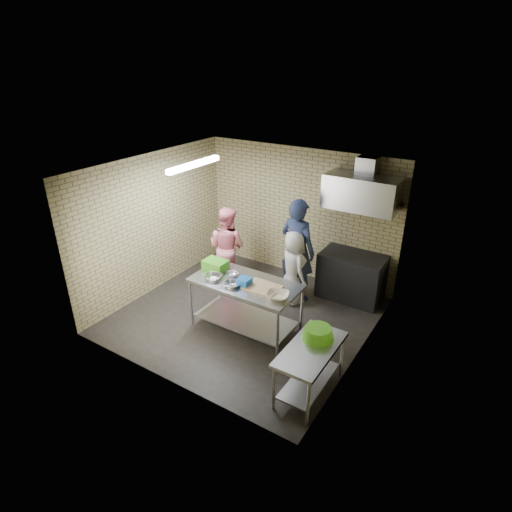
{
  "coord_description": "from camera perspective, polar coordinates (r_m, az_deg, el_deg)",
  "views": [
    {
      "loc": [
        3.61,
        -5.33,
        4.3
      ],
      "look_at": [
        0.1,
        0.2,
        1.15
      ],
      "focal_mm": 29.53,
      "sensor_mm": 36.0,
      "label": 1
    }
  ],
  "objects": [
    {
      "name": "mixing_bowl_b",
      "position": [
        7.12,
        -3.27,
        -2.51
      ],
      "size": [
        0.26,
        0.26,
        0.07
      ],
      "primitive_type": "imported",
      "rotation": [
        0.0,
        0.0,
        0.25
      ],
      "color": "silver",
      "rests_on": "prep_table"
    },
    {
      "name": "woman_pink",
      "position": [
        8.43,
        -3.95,
        1.28
      ],
      "size": [
        0.82,
        0.64,
        1.65
      ],
      "primitive_type": "imported",
      "rotation": [
        0.0,
        0.0,
        3.16
      ],
      "color": "pink",
      "rests_on": "floor"
    },
    {
      "name": "back_wall",
      "position": [
        8.68,
        5.85,
        5.7
      ],
      "size": [
        4.2,
        0.06,
        2.7
      ],
      "primitive_type": "cube",
      "color": "tan",
      "rests_on": "ground"
    },
    {
      "name": "ceramic_bowl",
      "position": [
        6.5,
        2.94,
        -5.38
      ],
      "size": [
        0.42,
        0.42,
        0.09
      ],
      "primitive_type": "imported",
      "rotation": [
        0.0,
        0.0,
        0.25
      ],
      "color": "beige",
      "rests_on": "prep_table"
    },
    {
      "name": "bottle_green",
      "position": [
        7.78,
        17.66,
        7.4
      ],
      "size": [
        0.06,
        0.06,
        0.15
      ],
      "primitive_type": "cylinder",
      "color": "green",
      "rests_on": "wall_shelf"
    },
    {
      "name": "fluorescent_fixture",
      "position": [
        7.24,
        -8.42,
        12.16
      ],
      "size": [
        0.1,
        1.25,
        0.08
      ],
      "primitive_type": "cube",
      "color": "white",
      "rests_on": "ceiling"
    },
    {
      "name": "wall_shelf",
      "position": [
        7.85,
        16.52,
        6.97
      ],
      "size": [
        0.8,
        0.2,
        0.04
      ],
      "primitive_type": "cube",
      "color": "#3F2B19",
      "rests_on": "back_wall"
    },
    {
      "name": "prep_table",
      "position": [
        7.18,
        -1.44,
        -6.71
      ],
      "size": [
        1.81,
        0.91,
        0.91
      ],
      "primitive_type": "cube",
      "color": "#B8BAC0",
      "rests_on": "floor"
    },
    {
      "name": "ceiling",
      "position": [
        6.63,
        -1.69,
        11.72
      ],
      "size": [
        4.2,
        4.2,
        0.0
      ],
      "primitive_type": "plane",
      "rotation": [
        3.14,
        0.0,
        0.0
      ],
      "color": "black",
      "rests_on": "ground"
    },
    {
      "name": "bottle_red",
      "position": [
        7.88,
        14.88,
        8.09
      ],
      "size": [
        0.07,
        0.07,
        0.18
      ],
      "primitive_type": "cylinder",
      "color": "#B22619",
      "rests_on": "wall_shelf"
    },
    {
      "name": "blue_tub",
      "position": [
        6.82,
        -1.6,
        -3.53
      ],
      "size": [
        0.2,
        0.2,
        0.13
      ],
      "primitive_type": "cube",
      "color": "blue",
      "rests_on": "prep_table"
    },
    {
      "name": "mixing_bowl_a",
      "position": [
        7.05,
        -5.77,
        -2.89
      ],
      "size": [
        0.34,
        0.34,
        0.07
      ],
      "primitive_type": "imported",
      "rotation": [
        0.0,
        0.0,
        0.25
      ],
      "color": "silver",
      "rests_on": "prep_table"
    },
    {
      "name": "man_navy",
      "position": [
        7.88,
        5.63,
        0.8
      ],
      "size": [
        0.79,
        0.58,
        2.0
      ],
      "primitive_type": "imported",
      "rotation": [
        0.0,
        0.0,
        2.99
      ],
      "color": "black",
      "rests_on": "floor"
    },
    {
      "name": "left_wall",
      "position": [
        8.35,
        -13.64,
        4.25
      ],
      "size": [
        0.06,
        4.0,
        2.7
      ],
      "primitive_type": "cube",
      "color": "tan",
      "rests_on": "ground"
    },
    {
      "name": "side_counter",
      "position": [
        6.05,
        7.26,
        -15.04
      ],
      "size": [
        0.6,
        1.2,
        0.75
      ],
      "primitive_type": "cube",
      "color": "silver",
      "rests_on": "floor"
    },
    {
      "name": "green_basin",
      "position": [
        5.95,
        8.39,
        -10.25
      ],
      "size": [
        0.46,
        0.46,
        0.17
      ],
      "primitive_type": null,
      "color": "#59C626",
      "rests_on": "side_counter"
    },
    {
      "name": "stove",
      "position": [
        8.28,
        12.8,
        -2.7
      ],
      "size": [
        1.2,
        0.7,
        0.9
      ],
      "primitive_type": "cube",
      "color": "black",
      "rests_on": "floor"
    },
    {
      "name": "woman_white",
      "position": [
        7.87,
        5.07,
        -1.53
      ],
      "size": [
        0.83,
        0.78,
        1.43
      ],
      "primitive_type": "imported",
      "rotation": [
        0.0,
        0.0,
        2.5
      ],
      "color": "silver",
      "rests_on": "floor"
    },
    {
      "name": "cutting_board",
      "position": [
        6.76,
        0.9,
        -4.29
      ],
      "size": [
        0.55,
        0.42,
        0.03
      ],
      "primitive_type": "cube",
      "color": "#D8AE7C",
      "rests_on": "prep_table"
    },
    {
      "name": "green_crate",
      "position": [
        7.36,
        -5.5,
        -1.18
      ],
      "size": [
        0.4,
        0.3,
        0.16
      ],
      "primitive_type": "cube",
      "color": "#409B1C",
      "rests_on": "prep_table"
    },
    {
      "name": "mixing_bowl_c",
      "position": [
        6.83,
        -3.21,
        -3.85
      ],
      "size": [
        0.32,
        0.32,
        0.06
      ],
      "primitive_type": "imported",
      "rotation": [
        0.0,
        0.0,
        0.25
      ],
      "color": "silver",
      "rests_on": "prep_table"
    },
    {
      "name": "right_wall",
      "position": [
        6.27,
        14.62,
        -3.27
      ],
      "size": [
        0.06,
        4.0,
        2.7
      ],
      "primitive_type": "cube",
      "color": "tan",
      "rests_on": "ground"
    },
    {
      "name": "hood_duct",
      "position": [
        7.73,
        14.86,
        11.76
      ],
      "size": [
        0.35,
        0.3,
        0.3
      ],
      "primitive_type": "cube",
      "color": "#A5A8AD",
      "rests_on": "back_wall"
    },
    {
      "name": "range_hood",
      "position": [
        7.7,
        14.12,
        8.32
      ],
      "size": [
        1.3,
        0.6,
        0.6
      ],
      "primitive_type": "cube",
      "color": "silver",
      "rests_on": "back_wall"
    },
    {
      "name": "front_wall",
      "position": [
        5.73,
        -12.82,
        -6.03
      ],
      "size": [
        4.2,
        0.06,
        2.7
      ],
      "primitive_type": "cube",
      "color": "tan",
      "rests_on": "ground"
    },
    {
      "name": "floor",
      "position": [
        7.74,
        -1.43,
        -8.07
      ],
      "size": [
        4.2,
        4.2,
        0.0
      ],
      "primitive_type": "plane",
      "color": "black",
      "rests_on": "ground"
    }
  ]
}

